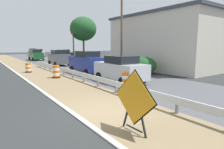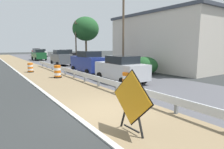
{
  "view_description": "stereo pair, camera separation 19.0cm",
  "coord_description": "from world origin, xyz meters",
  "px_view_note": "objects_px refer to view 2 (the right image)",
  "views": [
    {
      "loc": [
        -4.21,
        -6.53,
        2.75
      ],
      "look_at": [
        1.97,
        2.22,
        1.11
      ],
      "focal_mm": 30.15,
      "sensor_mm": 36.0,
      "label": 1
    },
    {
      "loc": [
        -4.06,
        -6.64,
        2.75
      ],
      "look_at": [
        1.97,
        2.22,
        1.11
      ],
      "focal_mm": 30.15,
      "sensor_mm": 36.0,
      "label": 2
    }
  ],
  "objects_px": {
    "car_distant_b": "(121,69)",
    "utility_pole_mid": "(76,40)",
    "warning_sign_diamond": "(131,100)",
    "utility_pole_near": "(123,29)",
    "car_trailing_near_lane": "(42,53)",
    "car_lead_far_lane": "(39,55)",
    "traffic_barrel_close": "(58,72)",
    "traffic_barrel_nearest": "(127,81)",
    "car_lead_near_lane": "(88,62)",
    "car_trailing_far_lane": "(61,58)",
    "car_distant_a": "(66,55)",
    "car_mid_far_lane": "(36,52)",
    "traffic_barrel_mid": "(30,68)"
  },
  "relations": [
    {
      "from": "car_lead_near_lane",
      "to": "car_trailing_near_lane",
      "type": "bearing_deg",
      "value": -6.28
    },
    {
      "from": "traffic_barrel_mid",
      "to": "car_lead_far_lane",
      "type": "xyz_separation_m",
      "value": [
        4.8,
        16.87,
        0.6
      ]
    },
    {
      "from": "traffic_barrel_close",
      "to": "car_lead_far_lane",
      "type": "xyz_separation_m",
      "value": [
        3.56,
        21.85,
        0.54
      ]
    },
    {
      "from": "car_trailing_near_lane",
      "to": "car_distant_a",
      "type": "bearing_deg",
      "value": 1.59
    },
    {
      "from": "warning_sign_diamond",
      "to": "utility_pole_mid",
      "type": "distance_m",
      "value": 30.6
    },
    {
      "from": "traffic_barrel_nearest",
      "to": "utility_pole_near",
      "type": "xyz_separation_m",
      "value": [
        5.64,
        7.74,
        4.19
      ]
    },
    {
      "from": "traffic_barrel_close",
      "to": "car_lead_near_lane",
      "type": "distance_m",
      "value": 3.65
    },
    {
      "from": "warning_sign_diamond",
      "to": "traffic_barrel_nearest",
      "type": "relative_size",
      "value": 1.99
    },
    {
      "from": "utility_pole_mid",
      "to": "warning_sign_diamond",
      "type": "bearing_deg",
      "value": -110.35
    },
    {
      "from": "traffic_barrel_close",
      "to": "car_trailing_near_lane",
      "type": "distance_m",
      "value": 34.38
    },
    {
      "from": "car_trailing_far_lane",
      "to": "utility_pole_mid",
      "type": "distance_m",
      "value": 9.19
    },
    {
      "from": "warning_sign_diamond",
      "to": "utility_pole_near",
      "type": "bearing_deg",
      "value": -128.46
    },
    {
      "from": "car_trailing_far_lane",
      "to": "car_distant_a",
      "type": "distance_m",
      "value": 7.98
    },
    {
      "from": "car_trailing_near_lane",
      "to": "car_distant_a",
      "type": "distance_m",
      "value": 16.48
    },
    {
      "from": "car_mid_far_lane",
      "to": "utility_pole_near",
      "type": "xyz_separation_m",
      "value": [
        0.91,
        -39.03,
        3.66
      ]
    },
    {
      "from": "car_lead_near_lane",
      "to": "traffic_barrel_close",
      "type": "bearing_deg",
      "value": 105.25
    },
    {
      "from": "car_distant_b",
      "to": "utility_pole_mid",
      "type": "xyz_separation_m",
      "value": [
        5.74,
        21.55,
        2.77
      ]
    },
    {
      "from": "car_mid_far_lane",
      "to": "car_trailing_far_lane",
      "type": "xyz_separation_m",
      "value": [
        -3.39,
        -30.3,
        0.09
      ]
    },
    {
      "from": "warning_sign_diamond",
      "to": "traffic_barrel_close",
      "type": "bearing_deg",
      "value": -98.97
    },
    {
      "from": "car_trailing_far_lane",
      "to": "traffic_barrel_mid",
      "type": "bearing_deg",
      "value": 136.39
    },
    {
      "from": "car_distant_a",
      "to": "car_lead_far_lane",
      "type": "bearing_deg",
      "value": -141.16
    },
    {
      "from": "car_distant_b",
      "to": "car_trailing_near_lane",
      "type": "bearing_deg",
      "value": -5.28
    },
    {
      "from": "traffic_barrel_mid",
      "to": "car_lead_far_lane",
      "type": "height_order",
      "value": "car_lead_far_lane"
    },
    {
      "from": "car_mid_far_lane",
      "to": "car_trailing_near_lane",
      "type": "bearing_deg",
      "value": -1.19
    },
    {
      "from": "car_distant_a",
      "to": "car_distant_b",
      "type": "bearing_deg",
      "value": -9.86
    },
    {
      "from": "traffic_barrel_mid",
      "to": "utility_pole_near",
      "type": "xyz_separation_m",
      "value": [
        9.35,
        -3.71,
        4.23
      ]
    },
    {
      "from": "car_mid_far_lane",
      "to": "utility_pole_near",
      "type": "distance_m",
      "value": 39.21
    },
    {
      "from": "car_trailing_near_lane",
      "to": "car_mid_far_lane",
      "type": "height_order",
      "value": "car_mid_far_lane"
    },
    {
      "from": "car_trailing_near_lane",
      "to": "car_lead_far_lane",
      "type": "xyz_separation_m",
      "value": [
        -3.44,
        -11.81,
        0.06
      ]
    },
    {
      "from": "traffic_barrel_mid",
      "to": "car_distant_a",
      "type": "xyz_separation_m",
      "value": [
        8.53,
        12.19,
        0.61
      ]
    },
    {
      "from": "traffic_barrel_nearest",
      "to": "utility_pole_mid",
      "type": "xyz_separation_m",
      "value": [
        6.68,
        23.45,
        3.31
      ]
    },
    {
      "from": "traffic_barrel_nearest",
      "to": "car_distant_b",
      "type": "height_order",
      "value": "car_distant_b"
    },
    {
      "from": "car_lead_far_lane",
      "to": "car_mid_far_lane",
      "type": "bearing_deg",
      "value": -10.81
    },
    {
      "from": "traffic_barrel_nearest",
      "to": "car_trailing_far_lane",
      "type": "bearing_deg",
      "value": 85.35
    },
    {
      "from": "traffic_barrel_mid",
      "to": "utility_pole_mid",
      "type": "relative_size",
      "value": 0.13
    },
    {
      "from": "car_trailing_near_lane",
      "to": "utility_pole_near",
      "type": "distance_m",
      "value": 32.61
    },
    {
      "from": "car_trailing_near_lane",
      "to": "car_lead_far_lane",
      "type": "distance_m",
      "value": 12.3
    },
    {
      "from": "utility_pole_near",
      "to": "utility_pole_mid",
      "type": "height_order",
      "value": "utility_pole_near"
    },
    {
      "from": "traffic_barrel_nearest",
      "to": "car_distant_a",
      "type": "distance_m",
      "value": 24.14
    },
    {
      "from": "traffic_barrel_nearest",
      "to": "utility_pole_near",
      "type": "bearing_deg",
      "value": 53.94
    },
    {
      "from": "traffic_barrel_mid",
      "to": "car_lead_near_lane",
      "type": "distance_m",
      "value": 6.23
    },
    {
      "from": "car_trailing_near_lane",
      "to": "car_distant_a",
      "type": "xyz_separation_m",
      "value": [
        0.29,
        -16.48,
        0.07
      ]
    },
    {
      "from": "car_lead_near_lane",
      "to": "utility_pole_mid",
      "type": "height_order",
      "value": "utility_pole_mid"
    },
    {
      "from": "car_lead_near_lane",
      "to": "car_mid_far_lane",
      "type": "height_order",
      "value": "car_lead_near_lane"
    },
    {
      "from": "warning_sign_diamond",
      "to": "car_trailing_far_lane",
      "type": "bearing_deg",
      "value": -105.55
    },
    {
      "from": "car_lead_near_lane",
      "to": "utility_pole_mid",
      "type": "bearing_deg",
      "value": -19.66
    },
    {
      "from": "traffic_barrel_nearest",
      "to": "car_lead_far_lane",
      "type": "distance_m",
      "value": 28.35
    },
    {
      "from": "traffic_barrel_nearest",
      "to": "traffic_barrel_mid",
      "type": "height_order",
      "value": "traffic_barrel_nearest"
    },
    {
      "from": "car_distant_b",
      "to": "warning_sign_diamond",
      "type": "bearing_deg",
      "value": 145.39
    },
    {
      "from": "car_lead_near_lane",
      "to": "car_trailing_far_lane",
      "type": "height_order",
      "value": "car_lead_near_lane"
    }
  ]
}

